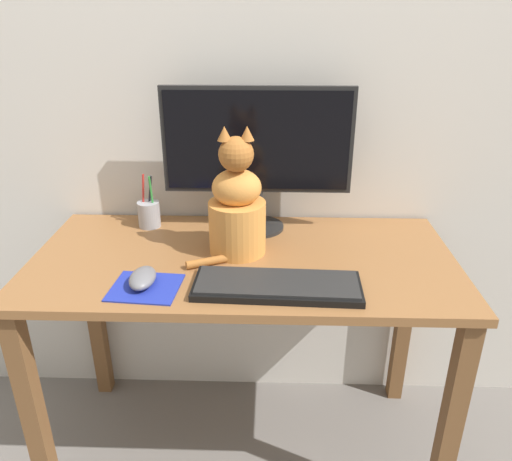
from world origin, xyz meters
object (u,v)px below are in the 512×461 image
(cat, at_px, (237,208))
(pen_cup, at_px, (149,213))
(computer_mouse_left, at_px, (143,278))
(keyboard, at_px, (277,285))
(monitor, at_px, (257,149))

(cat, bearing_deg, pen_cup, 145.74)
(computer_mouse_left, distance_m, cat, 0.33)
(keyboard, xyz_separation_m, pen_cup, (-0.41, 0.39, 0.03))
(pen_cup, bearing_deg, keyboard, -43.00)
(computer_mouse_left, height_order, cat, cat)
(computer_mouse_left, bearing_deg, monitor, 52.78)
(monitor, bearing_deg, computer_mouse_left, -127.22)
(monitor, relative_size, cat, 1.55)
(monitor, distance_m, keyboard, 0.46)
(keyboard, height_order, cat, cat)
(monitor, distance_m, cat, 0.22)
(cat, bearing_deg, computer_mouse_left, -142.38)
(keyboard, xyz_separation_m, computer_mouse_left, (-0.35, 0.01, 0.01))
(keyboard, relative_size, pen_cup, 2.48)
(keyboard, bearing_deg, cat, 120.90)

